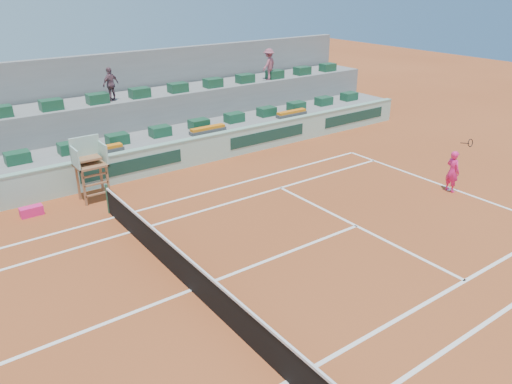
% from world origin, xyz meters
% --- Properties ---
extents(ground, '(90.00, 90.00, 0.00)m').
position_xyz_m(ground, '(0.00, 0.00, 0.00)').
color(ground, '#93401C').
rests_on(ground, ground).
extents(seating_tier_lower, '(36.00, 4.00, 1.20)m').
position_xyz_m(seating_tier_lower, '(0.00, 10.70, 0.60)').
color(seating_tier_lower, gray).
rests_on(seating_tier_lower, ground).
extents(seating_tier_upper, '(36.00, 2.40, 2.60)m').
position_xyz_m(seating_tier_upper, '(0.00, 12.30, 1.30)').
color(seating_tier_upper, gray).
rests_on(seating_tier_upper, ground).
extents(stadium_back_wall, '(36.00, 0.40, 4.40)m').
position_xyz_m(stadium_back_wall, '(0.00, 13.90, 2.20)').
color(stadium_back_wall, gray).
rests_on(stadium_back_wall, ground).
extents(player_bag, '(0.77, 0.34, 0.34)m').
position_xyz_m(player_bag, '(-2.29, 7.35, 0.17)').
color(player_bag, '#FC2076').
rests_on(player_bag, ground).
extents(spectator_mid, '(0.96, 0.69, 1.51)m').
position_xyz_m(spectator_mid, '(2.70, 11.78, 3.35)').
color(spectator_mid, '#6E4956').
rests_on(spectator_mid, seating_tier_upper).
extents(spectator_right, '(1.23, 1.01, 1.66)m').
position_xyz_m(spectator_right, '(11.52, 11.64, 3.43)').
color(spectator_right, '#994C5C').
rests_on(spectator_right, seating_tier_upper).
extents(court_lines, '(23.89, 11.09, 0.01)m').
position_xyz_m(court_lines, '(0.00, 0.00, 0.01)').
color(court_lines, white).
rests_on(court_lines, ground).
extents(tennis_net, '(0.10, 11.97, 1.10)m').
position_xyz_m(tennis_net, '(0.00, 0.00, 0.53)').
color(tennis_net, black).
rests_on(tennis_net, ground).
extents(advertising_hoarding, '(36.00, 0.34, 1.26)m').
position_xyz_m(advertising_hoarding, '(0.02, 8.50, 0.63)').
color(advertising_hoarding, '#A1CBBA').
rests_on(advertising_hoarding, ground).
extents(umpire_chair, '(1.10, 0.90, 2.40)m').
position_xyz_m(umpire_chair, '(0.00, 7.50, 1.54)').
color(umpire_chair, brown).
rests_on(umpire_chair, ground).
extents(seat_row_lower, '(32.90, 0.60, 0.44)m').
position_xyz_m(seat_row_lower, '(0.00, 9.80, 1.42)').
color(seat_row_lower, '#18492E').
rests_on(seat_row_lower, seating_tier_lower).
extents(seat_row_upper, '(32.90, 0.60, 0.44)m').
position_xyz_m(seat_row_upper, '(0.00, 11.70, 2.82)').
color(seat_row_upper, '#18492E').
rests_on(seat_row_upper, seating_tier_upper).
extents(flower_planters, '(26.80, 0.36, 0.28)m').
position_xyz_m(flower_planters, '(-1.50, 9.00, 1.33)').
color(flower_planters, '#484848').
rests_on(flower_planters, seating_tier_lower).
extents(tennis_player, '(0.49, 0.89, 2.28)m').
position_xyz_m(tennis_player, '(11.61, -0.06, 0.84)').
color(tennis_player, '#FC2076').
rests_on(tennis_player, ground).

